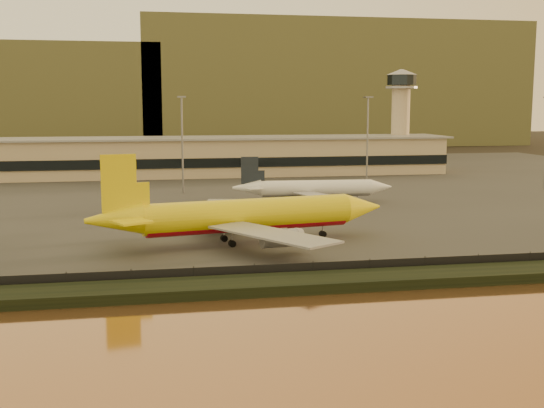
% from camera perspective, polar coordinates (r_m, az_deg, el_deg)
% --- Properties ---
extents(ground, '(900.00, 900.00, 0.00)m').
position_cam_1_polar(ground, '(104.48, 0.63, -4.64)').
color(ground, black).
rests_on(ground, ground).
extents(embankment, '(320.00, 7.00, 1.40)m').
position_cam_1_polar(embankment, '(88.20, 2.82, -6.63)').
color(embankment, black).
rests_on(embankment, ground).
extents(tarmac, '(320.00, 220.00, 0.20)m').
position_cam_1_polar(tarmac, '(197.24, -4.79, 1.50)').
color(tarmac, '#2D2D2D').
rests_on(tarmac, ground).
extents(perimeter_fence, '(300.00, 0.05, 2.20)m').
position_cam_1_polar(perimeter_fence, '(91.82, 2.23, -5.63)').
color(perimeter_fence, black).
rests_on(perimeter_fence, tarmac).
extents(terminal_building, '(202.00, 25.00, 12.60)m').
position_cam_1_polar(terminal_building, '(226.10, -9.28, 3.86)').
color(terminal_building, tan).
rests_on(terminal_building, tarmac).
extents(control_tower, '(11.20, 11.20, 35.50)m').
position_cam_1_polar(control_tower, '(247.76, 10.72, 7.78)').
color(control_tower, tan).
rests_on(control_tower, tarmac).
extents(apron_light_masts, '(152.20, 12.20, 25.40)m').
position_cam_1_polar(apron_light_masts, '(178.47, 0.64, 5.84)').
color(apron_light_masts, slate).
rests_on(apron_light_masts, tarmac).
extents(distant_hills, '(470.00, 160.00, 70.00)m').
position_cam_1_polar(distant_hills, '(439.90, -10.92, 9.22)').
color(distant_hills, olive).
rests_on(distant_hills, ground).
extents(dhl_cargo_jet, '(52.06, 50.36, 15.58)m').
position_cam_1_polar(dhl_cargo_jet, '(114.70, -2.39, -1.01)').
color(dhl_cargo_jet, yellow).
rests_on(dhl_cargo_jet, tarmac).
extents(white_narrowbody_jet, '(38.67, 37.69, 11.11)m').
position_cam_1_polar(white_narrowbody_jet, '(162.83, 3.47, 1.29)').
color(white_narrowbody_jet, white).
rests_on(white_narrowbody_jet, tarmac).
extents(gse_vehicle_yellow, '(3.57, 1.70, 1.58)m').
position_cam_1_polar(gse_vehicle_yellow, '(126.74, 0.00, -1.87)').
color(gse_vehicle_yellow, yellow).
rests_on(gse_vehicle_yellow, tarmac).
extents(gse_vehicle_white, '(4.12, 2.90, 1.69)m').
position_cam_1_polar(gse_vehicle_white, '(137.27, -8.71, -1.16)').
color(gse_vehicle_white, white).
rests_on(gse_vehicle_white, tarmac).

